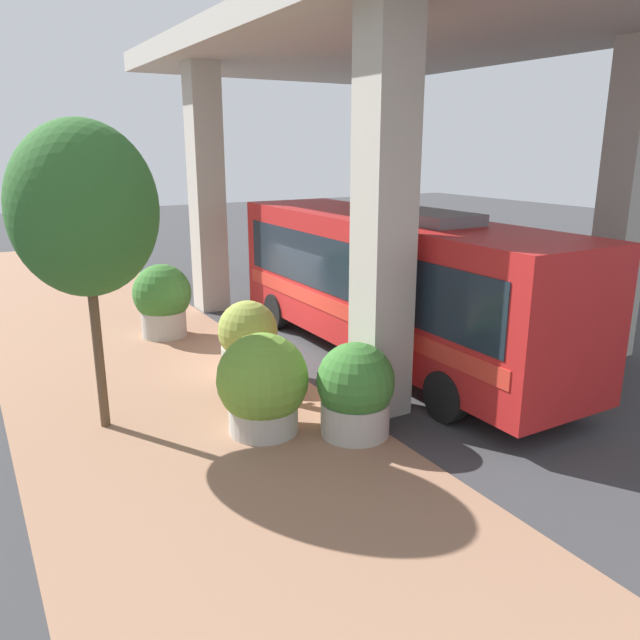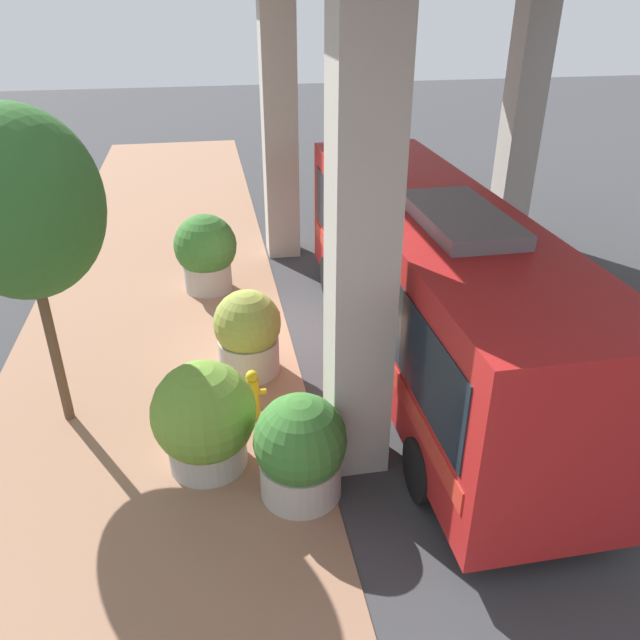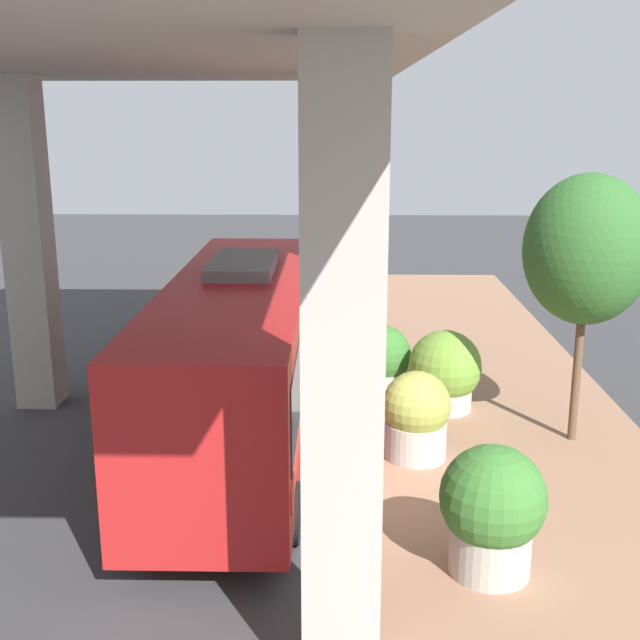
# 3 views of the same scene
# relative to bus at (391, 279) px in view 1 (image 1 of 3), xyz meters

# --- Properties ---
(ground_plane) EXTENTS (80.00, 80.00, 0.00)m
(ground_plane) POSITION_rel_bus_xyz_m (-2.51, 2.19, -2.01)
(ground_plane) COLOR #38383A
(ground_plane) RESTS_ON ground
(sidewalk_strip) EXTENTS (6.00, 40.00, 0.02)m
(sidewalk_strip) POSITION_rel_bus_xyz_m (-5.51, 2.19, -2.00)
(sidewalk_strip) COLOR #936B51
(sidewalk_strip) RESTS_ON ground
(overpass) EXTENTS (9.40, 17.25, 8.03)m
(overpass) POSITION_rel_bus_xyz_m (1.49, 2.19, 4.93)
(overpass) COLOR #ADA89E
(overpass) RESTS_ON ground
(bus) EXTENTS (2.74, 10.72, 3.70)m
(bus) POSITION_rel_bus_xyz_m (0.00, 0.00, 0.00)
(bus) COLOR #B21E1E
(bus) RESTS_ON ground
(fire_hydrant) EXTENTS (0.48, 0.23, 0.98)m
(fire_hydrant) POSITION_rel_bus_xyz_m (-3.56, -1.03, -1.51)
(fire_hydrant) COLOR gold
(fire_hydrant) RESTS_ON ground
(planter_front) EXTENTS (1.33, 1.33, 1.78)m
(planter_front) POSITION_rel_bus_xyz_m (-3.51, 0.49, -1.13)
(planter_front) COLOR #ADA89E
(planter_front) RESTS_ON ground
(planter_middle) EXTENTS (1.67, 1.67, 1.87)m
(planter_middle) POSITION_rel_bus_xyz_m (-4.41, -2.18, -1.10)
(planter_middle) COLOR #ADA89E
(planter_middle) RESTS_ON ground
(planter_back) EXTENTS (1.57, 1.57, 2.00)m
(planter_back) POSITION_rel_bus_xyz_m (-4.23, 4.57, -0.97)
(planter_back) COLOR #ADA89E
(planter_back) RESTS_ON ground
(planter_extra) EXTENTS (1.40, 1.40, 1.73)m
(planter_extra) POSITION_rel_bus_xyz_m (-3.02, -3.10, -1.16)
(planter_extra) COLOR #ADA89E
(planter_extra) RESTS_ON ground
(street_tree_near) EXTENTS (2.50, 2.50, 5.53)m
(street_tree_near) POSITION_rel_bus_xyz_m (-6.87, -0.48, 2.01)
(street_tree_near) COLOR brown
(street_tree_near) RESTS_ON ground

